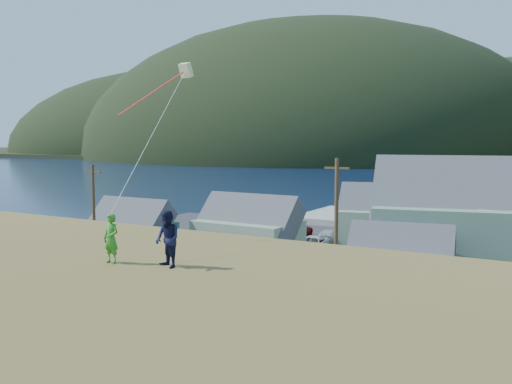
# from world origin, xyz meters

# --- Properties ---
(ground) EXTENTS (900.00, 900.00, 0.00)m
(ground) POSITION_xyz_m (0.00, 0.00, 0.00)
(ground) COLOR #0A1638
(ground) RESTS_ON ground
(grass_strip) EXTENTS (110.00, 8.00, 0.10)m
(grass_strip) POSITION_xyz_m (0.00, -2.00, 0.05)
(grass_strip) COLOR #4C3D19
(grass_strip) RESTS_ON ground
(waterfront_lot) EXTENTS (72.00, 36.00, 0.12)m
(waterfront_lot) POSITION_xyz_m (0.00, 17.00, 0.06)
(waterfront_lot) COLOR #28282B
(waterfront_lot) RESTS_ON ground
(wharf) EXTENTS (26.00, 14.00, 0.90)m
(wharf) POSITION_xyz_m (-6.00, 40.00, 0.45)
(wharf) COLOR gray
(wharf) RESTS_ON ground
(shed_teal) EXTENTS (8.01, 5.64, 6.30)m
(shed_teal) POSITION_xyz_m (-23.72, 9.15, 2.36)
(shed_teal) COLOR #285E54
(shed_teal) RESTS_ON waterfront_lot
(shed_palegreen_near) EXTENTS (9.66, 6.27, 6.89)m
(shed_palegreen_near) POSITION_xyz_m (-13.36, 13.68, 2.60)
(shed_palegreen_near) COLOR gray
(shed_palegreen_near) RESTS_ON waterfront_lot
(shed_white) EXTENTS (7.94, 5.85, 5.82)m
(shed_white) POSITION_xyz_m (2.19, 8.71, 2.25)
(shed_white) COLOR white
(shed_white) RESTS_ON waterfront_lot
(shed_palegreen_far) EXTENTS (12.28, 8.54, 7.55)m
(shed_palegreen_far) POSITION_xyz_m (-3.38, 26.30, 2.88)
(shed_palegreen_far) COLOR gray
(shed_palegreen_far) RESTS_ON waterfront_lot
(utility_poles) EXTENTS (31.68, 0.24, 9.56)m
(utility_poles) POSITION_xyz_m (-2.80, 1.50, 4.67)
(utility_poles) COLOR #47331E
(utility_poles) RESTS_ON waterfront_lot
(parked_cars) EXTENTS (26.59, 12.08, 1.57)m
(parked_cars) POSITION_xyz_m (-10.93, 21.70, 0.83)
(parked_cars) COLOR silver
(parked_cars) RESTS_ON waterfront_lot
(kite_flyer_green) EXTENTS (0.55, 0.37, 1.48)m
(kite_flyer_green) POSITION_xyz_m (1.14, -18.62, 7.94)
(kite_flyer_green) COLOR #318E26
(kite_flyer_green) RESTS_ON hillside
(kite_flyer_navy) EXTENTS (0.97, 0.88, 1.64)m
(kite_flyer_navy) POSITION_xyz_m (2.94, -18.22, 8.02)
(kite_flyer_navy) COLOR #131735
(kite_flyer_navy) RESTS_ON hillside
(kite_rig) EXTENTS (1.42, 3.16, 7.77)m
(kite_rig) POSITION_xyz_m (-0.50, -13.04, 13.33)
(kite_rig) COLOR #EAEDB4
(kite_rig) RESTS_ON ground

